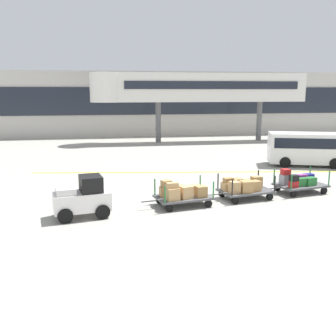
% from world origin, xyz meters
% --- Properties ---
extents(ground_plane, '(120.00, 120.00, 0.00)m').
position_xyz_m(ground_plane, '(0.00, 0.00, 0.00)').
color(ground_plane, '#9E9B91').
extents(apron_lead_line, '(20.91, 3.01, 0.01)m').
position_xyz_m(apron_lead_line, '(2.04, 6.33, 0.00)').
color(apron_lead_line, yellow).
rests_on(apron_lead_line, ground_plane).
extents(terminal_building, '(59.11, 2.51, 6.71)m').
position_xyz_m(terminal_building, '(0.00, 25.98, 3.36)').
color(terminal_building, '#BCB7AD').
rests_on(terminal_building, ground_plane).
extents(jet_bridge, '(20.00, 3.00, 6.32)m').
position_xyz_m(jet_bridge, '(3.92, 19.99, 4.98)').
color(jet_bridge, silver).
rests_on(jet_bridge, ground_plane).
extents(baggage_tug, '(2.27, 1.58, 1.58)m').
position_xyz_m(baggage_tug, '(-4.94, -0.79, 0.75)').
color(baggage_tug, white).
rests_on(baggage_tug, ground_plane).
extents(baggage_cart_lead, '(3.08, 1.82, 1.12)m').
position_xyz_m(baggage_cart_lead, '(-0.95, -0.02, 0.56)').
color(baggage_cart_lead, '#4C4C4F').
rests_on(baggage_cart_lead, ground_plane).
extents(baggage_cart_middle, '(3.08, 1.82, 1.10)m').
position_xyz_m(baggage_cart_middle, '(1.99, 0.60, 0.54)').
color(baggage_cart_middle, '#4C4C4F').
rests_on(baggage_cart_middle, ground_plane).
extents(baggage_cart_tail, '(3.08, 1.82, 1.14)m').
position_xyz_m(baggage_cart_tail, '(4.92, 1.21, 0.52)').
color(baggage_cart_tail, '#4C4C4F').
rests_on(baggage_cart_tail, ground_plane).
extents(shuttle_van, '(5.14, 3.21, 2.10)m').
position_xyz_m(shuttle_van, '(8.70, 7.33, 1.23)').
color(shuttle_van, white).
rests_on(shuttle_van, ground_plane).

